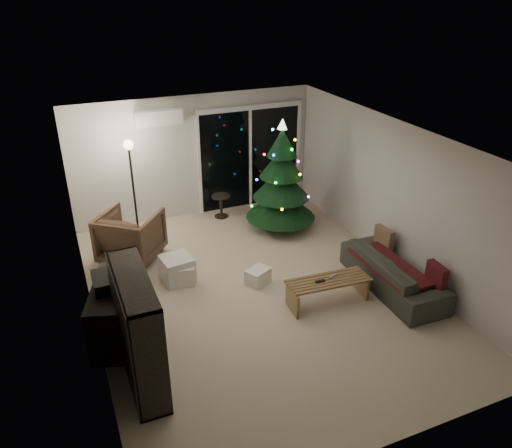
{
  "coord_description": "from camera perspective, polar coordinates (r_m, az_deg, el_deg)",
  "views": [
    {
      "loc": [
        -2.63,
        -6.15,
        4.53
      ],
      "look_at": [
        0.1,
        0.3,
        1.05
      ],
      "focal_mm": 35.0,
      "sensor_mm": 36.0,
      "label": 1
    }
  ],
  "objects": [
    {
      "name": "side_table",
      "position": [
        10.42,
        -4.0,
        2.05
      ],
      "size": [
        0.48,
        0.48,
        0.48
      ],
      "primitive_type": "cylinder",
      "rotation": [
        0.0,
        0.0,
        -0.28
      ],
      "color": "black",
      "rests_on": "floor"
    },
    {
      "name": "floor_lamp",
      "position": [
        9.53,
        -13.78,
        3.54
      ],
      "size": [
        0.3,
        0.3,
        1.89
      ],
      "primitive_type": "cylinder",
      "color": "black",
      "rests_on": "floor"
    },
    {
      "name": "sofa",
      "position": [
        8.31,
        15.46,
        -5.31
      ],
      "size": [
        0.85,
        2.04,
        0.59
      ],
      "primitive_type": "imported",
      "rotation": [
        0.0,
        0.0,
        1.54
      ],
      "color": "#383B35",
      "rests_on": "floor"
    },
    {
      "name": "christmas_tree",
      "position": [
        9.6,
        2.91,
        5.49
      ],
      "size": [
        1.4,
        1.4,
        2.21
      ],
      "primitive_type": "cone",
      "rotation": [
        0.0,
        0.0,
        -0.02
      ],
      "color": "black",
      "rests_on": "floor"
    },
    {
      "name": "ottoman",
      "position": [
        8.34,
        -8.99,
        -5.1
      ],
      "size": [
        0.54,
        0.54,
        0.44
      ],
      "primitive_type": "cube",
      "rotation": [
        0.0,
        0.0,
        0.12
      ],
      "color": "silver",
      "rests_on": "floor"
    },
    {
      "name": "cardboard_box_a",
      "position": [
        8.29,
        -8.67,
        -5.71
      ],
      "size": [
        0.51,
        0.43,
        0.32
      ],
      "primitive_type": "cube",
      "rotation": [
        0.0,
        0.0,
        -0.19
      ],
      "color": "#FEF7CF",
      "rests_on": "floor"
    },
    {
      "name": "bookshelf",
      "position": [
        6.25,
        -14.98,
        -12.04
      ],
      "size": [
        0.91,
        1.5,
        1.47
      ],
      "primitive_type": null,
      "rotation": [
        0.0,
        0.0,
        0.39
      ],
      "color": "black",
      "rests_on": "floor"
    },
    {
      "name": "cushion_b",
      "position": [
        7.93,
        19.92,
        -5.63
      ],
      "size": [
        0.14,
        0.39,
        0.39
      ],
      "primitive_type": "cube",
      "rotation": [
        0.0,
        0.0,
        -0.07
      ],
      "color": "#531520",
      "rests_on": "sofa"
    },
    {
      "name": "cardboard_box_b",
      "position": [
        8.21,
        0.23,
        -6.0
      ],
      "size": [
        0.46,
        0.42,
        0.26
      ],
      "primitive_type": "cube",
      "rotation": [
        0.0,
        0.0,
        0.48
      ],
      "color": "#FEF7CF",
      "rests_on": "floor"
    },
    {
      "name": "sofa_throw",
      "position": [
        8.19,
        15.01,
        -4.68
      ],
      "size": [
        0.63,
        1.45,
        0.05
      ],
      "primitive_type": "cube",
      "color": "#531520",
      "rests_on": "sofa"
    },
    {
      "name": "media_cabinet",
      "position": [
        7.22,
        -15.95,
        -9.57
      ],
      "size": [
        0.85,
        1.39,
        0.82
      ],
      "primitive_type": "cube",
      "rotation": [
        0.0,
        0.0,
        -0.3
      ],
      "color": "black",
      "rests_on": "floor"
    },
    {
      "name": "cushion_a",
      "position": [
        8.77,
        14.41,
        -1.61
      ],
      "size": [
        0.15,
        0.4,
        0.39
      ],
      "primitive_type": "cube",
      "rotation": [
        0.0,
        0.0,
        0.09
      ],
      "color": "#A17A5D",
      "rests_on": "sofa"
    },
    {
      "name": "stereo",
      "position": [
        6.95,
        -16.45,
        -6.25
      ],
      "size": [
        0.41,
        0.49,
        0.17
      ],
      "primitive_type": "cube",
      "color": "black",
      "rests_on": "media_cabinet"
    },
    {
      "name": "coffee_table",
      "position": [
        7.8,
        8.2,
        -7.57
      ],
      "size": [
        1.3,
        0.54,
        0.4
      ],
      "primitive_type": null,
      "rotation": [
        0.0,
        0.0,
        -0.07
      ],
      "color": "olive",
      "rests_on": "floor"
    },
    {
      "name": "remote_a",
      "position": [
        7.62,
        7.32,
        -6.51
      ],
      "size": [
        0.16,
        0.05,
        0.02
      ],
      "primitive_type": "cube",
      "color": "black",
      "rests_on": "coffee_table"
    },
    {
      "name": "room",
      "position": [
        8.96,
        -0.88,
        3.32
      ],
      "size": [
        6.5,
        7.51,
        2.6
      ],
      "color": "beige",
      "rests_on": "ground"
    },
    {
      "name": "remote_b",
      "position": [
        7.77,
        8.75,
        -5.91
      ],
      "size": [
        0.15,
        0.09,
        0.02
      ],
      "primitive_type": "cube",
      "rotation": [
        0.0,
        0.0,
        0.35
      ],
      "color": "slate",
      "rests_on": "coffee_table"
    },
    {
      "name": "armchair",
      "position": [
        9.03,
        -14.13,
        -1.33
      ],
      "size": [
        1.36,
        1.36,
        0.89
      ],
      "primitive_type": "imported",
      "rotation": [
        0.0,
        0.0,
        2.47
      ],
      "color": "#503B26",
      "rests_on": "floor"
    }
  ]
}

